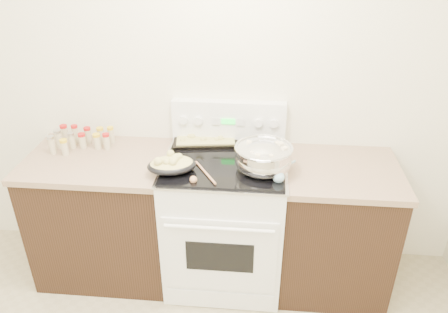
# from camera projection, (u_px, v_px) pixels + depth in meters

# --- Properties ---
(room_shell) EXTENTS (4.10, 3.60, 2.75)m
(room_shell) POSITION_uv_depth(u_px,v_px,m) (46.00, 166.00, 1.16)
(room_shell) COLOR white
(room_shell) RESTS_ON ground
(counter_left) EXTENTS (0.93, 0.67, 0.92)m
(counter_left) POSITION_uv_depth(u_px,v_px,m) (107.00, 215.00, 3.04)
(counter_left) COLOR black
(counter_left) RESTS_ON ground
(counter_right) EXTENTS (0.73, 0.67, 0.92)m
(counter_right) POSITION_uv_depth(u_px,v_px,m) (333.00, 227.00, 2.92)
(counter_right) COLOR black
(counter_right) RESTS_ON ground
(kitchen_range) EXTENTS (0.78, 0.73, 1.22)m
(kitchen_range) POSITION_uv_depth(u_px,v_px,m) (225.00, 218.00, 2.96)
(kitchen_range) COLOR white
(kitchen_range) RESTS_ON ground
(mixing_bowl) EXTENTS (0.42, 0.42, 0.20)m
(mixing_bowl) POSITION_uv_depth(u_px,v_px,m) (263.00, 158.00, 2.60)
(mixing_bowl) COLOR silver
(mixing_bowl) RESTS_ON kitchen_range
(roasting_pan) EXTENTS (0.34, 0.27, 0.12)m
(roasting_pan) POSITION_uv_depth(u_px,v_px,m) (172.00, 164.00, 2.60)
(roasting_pan) COLOR black
(roasting_pan) RESTS_ON kitchen_range
(baking_sheet) EXTENTS (0.47, 0.36, 0.06)m
(baking_sheet) POSITION_uv_depth(u_px,v_px,m) (206.00, 138.00, 2.98)
(baking_sheet) COLOR black
(baking_sheet) RESTS_ON kitchen_range
(wooden_spoon) EXTENTS (0.16, 0.25, 0.04)m
(wooden_spoon) POSITION_uv_depth(u_px,v_px,m) (198.00, 177.00, 2.55)
(wooden_spoon) COLOR tan
(wooden_spoon) RESTS_ON kitchen_range
(blue_ladle) EXTENTS (0.15, 0.24, 0.09)m
(blue_ladle) POSITION_uv_depth(u_px,v_px,m) (280.00, 175.00, 2.52)
(blue_ladle) COLOR #9FD1ED
(blue_ladle) RESTS_ON kitchen_range
(spice_jars) EXTENTS (0.38, 0.24, 0.13)m
(spice_jars) POSITION_uv_depth(u_px,v_px,m) (80.00, 139.00, 2.93)
(spice_jars) COLOR #BFB28C
(spice_jars) RESTS_ON counter_left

